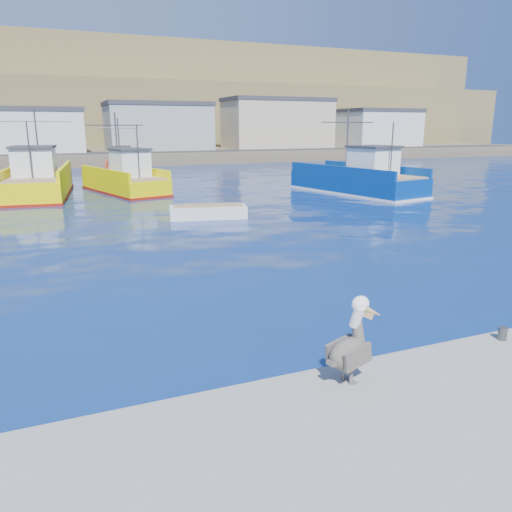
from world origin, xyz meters
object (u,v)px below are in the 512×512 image
at_px(boat_orange, 121,168).
at_px(skiff_mid, 208,213).
at_px(trawler_yellow_b, 125,180).
at_px(pelican, 351,346).
at_px(trawler_yellow_a, 39,182).
at_px(trawler_blue, 358,180).

height_order(boat_orange, skiff_mid, boat_orange).
relative_size(trawler_yellow_b, pelican, 6.35).
distance_m(boat_orange, skiff_mid, 25.75).
distance_m(trawler_yellow_b, pelican, 33.99).
bearing_deg(trawler_yellow_a, pelican, -80.76).
height_order(trawler_yellow_a, skiff_mid, trawler_yellow_a).
xyz_separation_m(trawler_yellow_a, skiff_mid, (9.08, -14.13, -0.78)).
xyz_separation_m(boat_orange, skiff_mid, (1.40, -25.70, -0.70)).
relative_size(skiff_mid, pelican, 2.78).
distance_m(trawler_yellow_a, pelican, 34.89).
distance_m(trawler_yellow_b, boat_orange, 12.10).
height_order(trawler_blue, pelican, trawler_blue).
xyz_separation_m(boat_orange, pelican, (-2.08, -46.02, 0.21)).
relative_size(trawler_yellow_a, skiff_mid, 2.71).
distance_m(trawler_blue, boat_orange, 25.14).
bearing_deg(trawler_blue, boat_orange, 128.97).
bearing_deg(trawler_yellow_b, trawler_blue, -23.70).
height_order(trawler_yellow_a, trawler_blue, trawler_yellow_a).
bearing_deg(boat_orange, trawler_yellow_a, -123.58).
bearing_deg(trawler_yellow_b, pelican, -91.32).
height_order(trawler_yellow_b, trawler_blue, trawler_blue).
distance_m(trawler_yellow_a, skiff_mid, 16.81).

